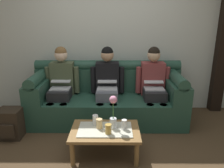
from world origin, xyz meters
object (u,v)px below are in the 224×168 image
object	(u,v)px
flower_vase	(113,112)
cup_far_left	(95,120)
couch	(107,98)
cup_far_center	(99,124)
person_middle	(107,82)
coffee_table	(105,133)
cup_near_right	(108,129)
person_left	(61,82)
backpack_left	(11,124)
person_right	(153,82)
cup_near_left	(124,124)

from	to	relation	value
flower_vase	cup_far_left	xyz separation A→B (m)	(-0.23, 0.09, -0.15)
couch	cup_far_center	world-z (taller)	couch
person_middle	coffee_table	xyz separation A→B (m)	(0.00, -1.01, -0.36)
couch	cup_near_right	distance (m)	1.13
couch	person_middle	distance (m)	0.29
person_left	cup_far_left	distance (m)	1.11
cup_far_left	backpack_left	distance (m)	1.29
person_right	cup_far_left	xyz separation A→B (m)	(-0.88, -0.89, -0.24)
coffee_table	cup_near_right	distance (m)	0.16
couch	person_middle	xyz separation A→B (m)	(0.00, -0.00, 0.29)
coffee_table	cup_near_left	size ratio (longest dim) A/B	6.89
person_left	coffee_table	world-z (taller)	person_left
cup_far_center	backpack_left	bearing A→B (deg)	163.80
person_left	person_middle	distance (m)	0.75
cup_near_right	backpack_left	xyz separation A→B (m)	(-1.42, 0.51, -0.20)
person_right	cup_near_right	size ratio (longest dim) A/B	10.36
cup_near_right	coffee_table	bearing A→B (deg)	111.67
couch	person_right	distance (m)	0.81
cup_near_right	cup_far_center	bearing A→B (deg)	131.46
person_middle	person_right	world-z (taller)	same
person_left	person_middle	bearing A→B (deg)	0.00
person_middle	backpack_left	bearing A→B (deg)	-155.92
person_left	cup_far_center	world-z (taller)	person_left
cup_far_center	person_middle	bearing A→B (deg)	85.89
flower_vase	cup_far_center	xyz separation A→B (m)	(-0.17, -0.01, -0.15)
person_middle	flower_vase	world-z (taller)	person_middle
cup_far_left	cup_near_right	bearing A→B (deg)	-53.28
cup_far_center	cup_far_left	world-z (taller)	cup_far_left
person_right	cup_near_left	xyz separation A→B (m)	(-0.52, -1.01, -0.24)
couch	cup_near_right	bearing A→B (deg)	-87.86
coffee_table	cup_far_left	distance (m)	0.21
cup_near_left	cup_near_right	bearing A→B (deg)	-150.74
couch	coffee_table	size ratio (longest dim) A/B	2.92
couch	cup_near_right	world-z (taller)	couch
person_left	flower_vase	bearing A→B (deg)	-49.11
cup_far_left	cup_near_left	bearing A→B (deg)	-18.33
flower_vase	cup_far_left	bearing A→B (deg)	157.62
person_left	backpack_left	size ratio (longest dim) A/B	2.83
flower_vase	person_middle	bearing A→B (deg)	95.76
cup_near_left	cup_far_left	size ratio (longest dim) A/B	0.98
coffee_table	cup_near_right	xyz separation A→B (m)	(0.04, -0.11, 0.11)
person_middle	cup_near_right	size ratio (longest dim) A/B	10.36
person_left	cup_far_left	size ratio (longest dim) A/B	9.67
cup_far_center	cup_far_left	xyz separation A→B (m)	(-0.06, 0.10, 0.00)
cup_near_left	person_middle	bearing A→B (deg)	103.12
person_left	cup_near_left	world-z (taller)	person_left
person_middle	cup_far_center	bearing A→B (deg)	-94.11
person_right	backpack_left	bearing A→B (deg)	-163.90
flower_vase	cup_far_center	bearing A→B (deg)	-177.65
person_right	coffee_table	xyz separation A→B (m)	(-0.75, -1.01, -0.36)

